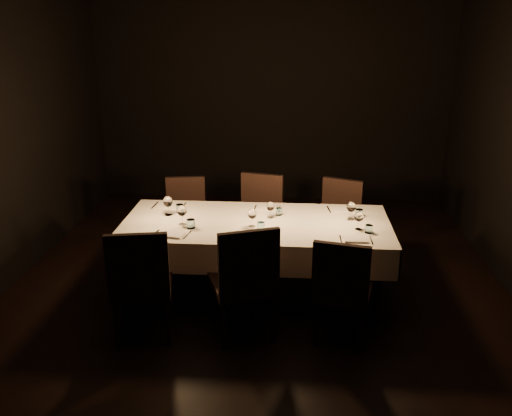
# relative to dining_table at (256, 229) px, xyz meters

# --- Properties ---
(room) EXTENTS (5.01, 6.01, 3.01)m
(room) POSITION_rel_dining_table_xyz_m (0.00, 0.00, 0.81)
(room) COLOR black
(room) RESTS_ON ground
(dining_table) EXTENTS (2.52, 1.12, 0.76)m
(dining_table) POSITION_rel_dining_table_xyz_m (0.00, 0.00, 0.00)
(dining_table) COLOR black
(dining_table) RESTS_ON ground
(chair_near_left) EXTENTS (0.57, 0.57, 1.02)m
(chair_near_left) POSITION_rel_dining_table_xyz_m (-0.88, -0.86, -0.13)
(chair_near_left) COLOR black
(chair_near_left) RESTS_ON ground
(place_setting_near_left) EXTENTS (0.36, 0.41, 0.19)m
(place_setting_near_left) POSITION_rel_dining_table_xyz_m (-0.67, -0.22, 0.15)
(place_setting_near_left) COLOR silver
(place_setting_near_left) RESTS_ON dining_table
(chair_near_center) EXTENTS (0.64, 0.64, 1.04)m
(chair_near_center) POSITION_rel_dining_table_xyz_m (-0.03, -0.78, -0.12)
(chair_near_center) COLOR black
(chair_near_center) RESTS_ON ground
(place_setting_near_center) EXTENTS (0.32, 0.40, 0.17)m
(place_setting_near_center) POSITION_rel_dining_table_xyz_m (-0.02, -0.22, 0.14)
(place_setting_near_center) COLOR silver
(place_setting_near_center) RESTS_ON dining_table
(chair_near_right) EXTENTS (0.54, 0.54, 0.94)m
(chair_near_right) POSITION_rel_dining_table_xyz_m (0.76, -0.78, -0.17)
(chair_near_right) COLOR black
(chair_near_right) RESTS_ON ground
(place_setting_near_right) EXTENTS (0.30, 0.39, 0.17)m
(place_setting_near_right) POSITION_rel_dining_table_xyz_m (0.95, -0.22, 0.14)
(place_setting_near_right) COLOR silver
(place_setting_near_right) RESTS_ON dining_table
(chair_far_left) EXTENTS (0.50, 0.50, 0.90)m
(chair_far_left) POSITION_rel_dining_table_xyz_m (-0.85, 0.85, -0.19)
(chair_far_left) COLOR black
(chair_far_left) RESTS_ON ground
(place_setting_far_left) EXTENTS (0.35, 0.41, 0.19)m
(place_setting_far_left) POSITION_rel_dining_table_xyz_m (-0.86, 0.22, 0.15)
(place_setting_far_left) COLOR silver
(place_setting_far_left) RESTS_ON dining_table
(chair_far_center) EXTENTS (0.55, 0.55, 0.97)m
(chair_far_center) POSITION_rel_dining_table_xyz_m (-0.02, 0.78, -0.15)
(chair_far_center) COLOR black
(chair_far_center) RESTS_ON ground
(place_setting_far_center) EXTENTS (0.29, 0.39, 0.16)m
(place_setting_far_center) POSITION_rel_dining_table_xyz_m (0.13, 0.22, 0.14)
(place_setting_far_center) COLOR silver
(place_setting_far_center) RESTS_ON dining_table
(chair_far_right) EXTENTS (0.58, 0.58, 0.93)m
(chair_far_right) POSITION_rel_dining_table_xyz_m (0.84, 0.81, -0.17)
(chair_far_right) COLOR black
(chair_far_right) RESTS_ON ground
(place_setting_far_right) EXTENTS (0.33, 0.40, 0.18)m
(place_setting_far_right) POSITION_rel_dining_table_xyz_m (0.90, 0.22, 0.15)
(place_setting_far_right) COLOR silver
(place_setting_far_right) RESTS_ON dining_table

